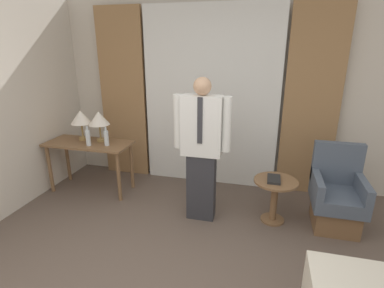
{
  "coord_description": "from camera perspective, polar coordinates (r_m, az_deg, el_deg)",
  "views": [
    {
      "loc": [
        0.81,
        -1.48,
        2.06
      ],
      "look_at": [
        0.03,
        1.56,
        1.0
      ],
      "focal_mm": 28.0,
      "sensor_mm": 36.0,
      "label": 1
    }
  ],
  "objects": [
    {
      "name": "armchair",
      "position": [
        3.92,
        25.76,
        -9.28
      ],
      "size": [
        0.55,
        0.62,
        0.96
      ],
      "color": "brown",
      "rests_on": "ground_plane"
    },
    {
      "name": "bottle_by_lamp",
      "position": [
        4.24,
        -16.01,
        1.14
      ],
      "size": [
        0.06,
        0.06,
        0.26
      ],
      "color": "silver",
      "rests_on": "desk"
    },
    {
      "name": "person",
      "position": [
        3.46,
        1.87,
        -0.42
      ],
      "size": [
        0.66,
        0.22,
        1.72
      ],
      "color": "#2D2D33",
      "rests_on": "ground_plane"
    },
    {
      "name": "curtain_sheer_center",
      "position": [
        4.39,
        3.5,
        8.48
      ],
      "size": [
        1.96,
        0.06,
        2.58
      ],
      "color": "white",
      "rests_on": "ground_plane"
    },
    {
      "name": "table_lamp_right",
      "position": [
        4.39,
        -17.32,
        4.59
      ],
      "size": [
        0.29,
        0.29,
        0.43
      ],
      "color": "#9E7F47",
      "rests_on": "desk"
    },
    {
      "name": "table_lamp_left",
      "position": [
        4.54,
        -20.42,
        4.72
      ],
      "size": [
        0.29,
        0.29,
        0.43
      ],
      "color": "#9E7F47",
      "rests_on": "desk"
    },
    {
      "name": "desk",
      "position": [
        4.51,
        -18.97,
        -1.1
      ],
      "size": [
        1.2,
        0.52,
        0.73
      ],
      "color": "brown",
      "rests_on": "ground_plane"
    },
    {
      "name": "book",
      "position": [
        3.65,
        15.33,
        -6.46
      ],
      "size": [
        0.15,
        0.25,
        0.03
      ],
      "color": "black",
      "rests_on": "side_table"
    },
    {
      "name": "bottle_near_edge",
      "position": [
        4.3,
        -19.19,
        1.16
      ],
      "size": [
        0.06,
        0.06,
        0.28
      ],
      "color": "silver",
      "rests_on": "desk"
    },
    {
      "name": "wall_back",
      "position": [
        4.5,
        3.83,
        9.51
      ],
      "size": [
        10.0,
        0.06,
        2.7
      ],
      "color": "beige",
      "rests_on": "ground_plane"
    },
    {
      "name": "curtain_drape_right",
      "position": [
        4.35,
        21.79,
        7.1
      ],
      "size": [
        0.72,
        0.06,
        2.58
      ],
      "color": "#997047",
      "rests_on": "ground_plane"
    },
    {
      "name": "side_table",
      "position": [
        3.74,
        15.47,
        -9.08
      ],
      "size": [
        0.51,
        0.51,
        0.54
      ],
      "color": "brown",
      "rests_on": "ground_plane"
    },
    {
      "name": "curtain_drape_left",
      "position": [
        4.83,
        -12.98,
        9.0
      ],
      "size": [
        0.72,
        0.06,
        2.58
      ],
      "color": "#997047",
      "rests_on": "ground_plane"
    }
  ]
}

